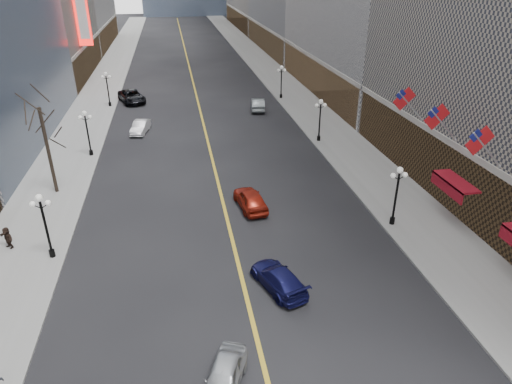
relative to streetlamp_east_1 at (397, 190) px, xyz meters
name	(u,v)px	position (x,y,z in m)	size (l,w,h in m)	color
sidewalk_east	(289,91)	(2.20, 40.00, -2.83)	(6.00, 230.00, 0.15)	gray
sidewalk_west	(97,99)	(-25.80, 40.00, -2.83)	(6.00, 230.00, 0.15)	gray
lane_line	(193,80)	(-11.80, 50.00, -2.89)	(0.25, 200.00, 0.02)	gold
streetlamp_east_1	(397,190)	(0.00, 0.00, 0.00)	(1.26, 0.44, 4.52)	black
streetlamp_east_2	(320,116)	(0.00, 18.00, 0.00)	(1.26, 0.44, 4.52)	black
streetlamp_east_3	(281,78)	(0.00, 36.00, 0.00)	(1.26, 0.44, 4.52)	black
streetlamp_west_1	(44,220)	(-23.60, 0.00, 0.00)	(1.26, 0.44, 4.52)	black
streetlamp_west_2	(87,129)	(-23.60, 18.00, 0.00)	(1.26, 0.44, 4.52)	black
streetlamp_west_3	(107,85)	(-23.60, 36.00, 0.00)	(1.26, 0.44, 4.52)	black
flag_3	(482,143)	(3.51, -3.00, 4.39)	(2.87, 0.12, 2.87)	#B2B2B7
flag_4	(439,119)	(3.51, 2.00, 4.39)	(2.87, 0.12, 2.87)	#B2B2B7
flag_5	(406,101)	(3.51, 7.00, 4.39)	(2.87, 0.12, 2.87)	#B2B2B7
awning_c	(453,183)	(4.30, 0.00, 0.18)	(1.40, 4.00, 0.93)	maroon
theatre_marquee	(80,4)	(-27.68, 50.00, 9.10)	(2.00, 0.55, 12.00)	red
tree_west_far	(42,121)	(-25.30, 10.00, 3.34)	(3.60, 3.60, 7.92)	#2D231C
car_nb_near	(224,377)	(-13.80, -12.12, -2.24)	(1.56, 3.88, 1.32)	#B8BCC1
car_nb_mid	(140,127)	(-19.06, 24.44, -2.22)	(1.45, 4.15, 1.37)	#BDBDBF
car_nb_far	(132,96)	(-20.80, 37.81, -2.07)	(2.77, 6.00, 1.67)	black
car_sb_near	(278,278)	(-9.80, -5.54, -2.24)	(1.85, 4.54, 1.32)	#13144A
car_sb_mid	(250,199)	(-9.77, 4.53, -2.13)	(1.83, 4.55, 1.55)	maroon
car_sb_far	(258,104)	(-4.27, 30.98, -2.11)	(1.68, 4.81, 1.58)	#575E60
ped_west_far	(7,238)	(-26.66, 1.65, -1.99)	(1.41, 0.41, 1.52)	black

